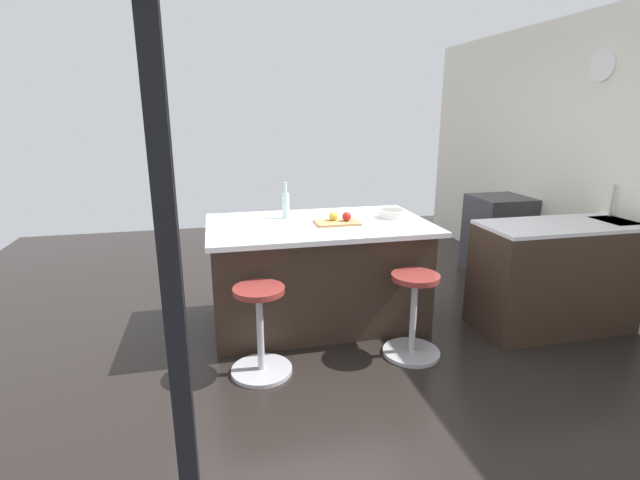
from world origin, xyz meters
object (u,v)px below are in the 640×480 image
object	(u,v)px
stool_middle	(260,333)
apple_yellow	(333,216)
fruit_bowl	(392,213)
cutting_board	(337,222)
stool_by_window	(413,317)
apple_red	(347,216)
oven_range	(498,235)
kitchen_island	(318,272)
water_bottle	(286,204)

from	to	relation	value
stool_middle	apple_yellow	bearing A→B (deg)	-136.60
apple_yellow	fruit_bowl	size ratio (longest dim) A/B	0.31
cutting_board	apple_yellow	bearing A→B (deg)	-60.59
stool_by_window	apple_yellow	size ratio (longest dim) A/B	8.80
apple_yellow	apple_red	size ratio (longest dim) A/B	0.98
stool_middle	cutting_board	xyz separation A→B (m)	(-0.72, -0.62, 0.62)
stool_middle	apple_red	distance (m)	1.21
stool_middle	fruit_bowl	distance (m)	1.59
oven_range	kitchen_island	world-z (taller)	kitchen_island
apple_red	cutting_board	bearing A→B (deg)	-3.60
kitchen_island	stool_by_window	distance (m)	0.95
stool_by_window	water_bottle	xyz separation A→B (m)	(0.82, -0.92, 0.73)
oven_range	fruit_bowl	world-z (taller)	fruit_bowl
stool_by_window	cutting_board	world-z (taller)	cutting_board
stool_by_window	cutting_board	size ratio (longest dim) A/B	1.82
stool_middle	stool_by_window	bearing A→B (deg)	180.00
stool_by_window	fruit_bowl	world-z (taller)	fruit_bowl
fruit_bowl	stool_by_window	bearing A→B (deg)	82.97
cutting_board	kitchen_island	bearing A→B (deg)	-40.15
kitchen_island	oven_range	bearing A→B (deg)	-160.59
oven_range	stool_middle	xyz separation A→B (m)	(2.89, 1.55, -0.14)
cutting_board	apple_red	bearing A→B (deg)	176.40
stool_by_window	water_bottle	world-z (taller)	water_bottle
cutting_board	fruit_bowl	xyz separation A→B (m)	(-0.53, -0.11, 0.03)
stool_by_window	fruit_bowl	distance (m)	0.99
stool_middle	fruit_bowl	bearing A→B (deg)	-149.60
stool_middle	cutting_board	distance (m)	1.14
fruit_bowl	cutting_board	bearing A→B (deg)	12.08
cutting_board	apple_yellow	world-z (taller)	apple_yellow
stool_by_window	water_bottle	bearing A→B (deg)	-48.22
water_bottle	fruit_bowl	size ratio (longest dim) A/B	1.29
stool_by_window	stool_middle	xyz separation A→B (m)	(1.16, 0.00, 0.00)
stool_by_window	stool_middle	distance (m)	1.16
oven_range	cutting_board	size ratio (longest dim) A/B	2.49
water_bottle	apple_red	bearing A→B (deg)	146.68
kitchen_island	cutting_board	bearing A→B (deg)	139.85
kitchen_island	water_bottle	world-z (taller)	water_bottle
stool_middle	water_bottle	world-z (taller)	water_bottle
stool_by_window	water_bottle	distance (m)	1.43
apple_red	fruit_bowl	bearing A→B (deg)	-165.21
apple_yellow	water_bottle	distance (m)	0.45
water_bottle	stool_by_window	bearing A→B (deg)	131.78
oven_range	kitchen_island	bearing A→B (deg)	19.41
stool_middle	apple_yellow	size ratio (longest dim) A/B	8.80
oven_range	cutting_board	world-z (taller)	cutting_board
apple_yellow	fruit_bowl	distance (m)	0.56
apple_yellow	fruit_bowl	bearing A→B (deg)	-172.39
stool_by_window	stool_middle	size ratio (longest dim) A/B	1.00
kitchen_island	cutting_board	distance (m)	0.50
apple_red	fruit_bowl	xyz separation A→B (m)	(-0.45, -0.12, -0.02)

